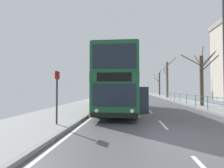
% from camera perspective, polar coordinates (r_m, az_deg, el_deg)
% --- Properties ---
extents(ground, '(15.80, 140.00, 0.20)m').
position_cam_1_polar(ground, '(6.09, 15.38, -18.18)').
color(ground, '#4B4B51').
extents(double_decker_bus_main, '(3.34, 10.48, 4.31)m').
position_cam_1_polar(double_decker_bus_main, '(13.32, 2.38, 0.41)').
color(double_decker_bus_main, '#19512D').
rests_on(double_decker_bus_main, ground).
extents(pedestrian_railing_far_kerb, '(0.05, 21.10, 1.06)m').
position_cam_1_polar(pedestrian_railing_far_kerb, '(18.13, 25.69, -4.38)').
color(pedestrian_railing_far_kerb, '#236B4C').
rests_on(pedestrian_railing_far_kerb, ground).
extents(bus_stop_sign_near, '(0.08, 0.44, 2.46)m').
position_cam_1_polar(bus_stop_sign_near, '(8.05, -18.58, -2.34)').
color(bus_stop_sign_near, '#2D2D33').
rests_on(bus_stop_sign_near, ground).
extents(street_lamp_far_side, '(0.28, 0.60, 8.60)m').
position_cam_1_polar(street_lamp_far_side, '(13.95, 34.34, 12.26)').
color(street_lamp_far_side, '#38383D').
rests_on(street_lamp_far_side, ground).
extents(bare_tree_far_00, '(2.34, 3.07, 7.53)m').
position_cam_1_polar(bare_tree_far_00, '(33.44, 18.64, 1.83)').
color(bare_tree_far_00, brown).
rests_on(bare_tree_far_00, ground).
extents(bare_tree_far_01, '(1.69, 2.70, 6.43)m').
position_cam_1_polar(bare_tree_far_01, '(43.94, 16.13, 0.24)').
color(bare_tree_far_01, '#4C3D2D').
rests_on(bare_tree_far_01, ground).
extents(bare_tree_far_02, '(3.31, 3.01, 6.04)m').
position_cam_1_polar(bare_tree_far_02, '(18.36, 28.74, 1.96)').
color(bare_tree_far_02, '#4C3D2D').
rests_on(bare_tree_far_02, ground).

